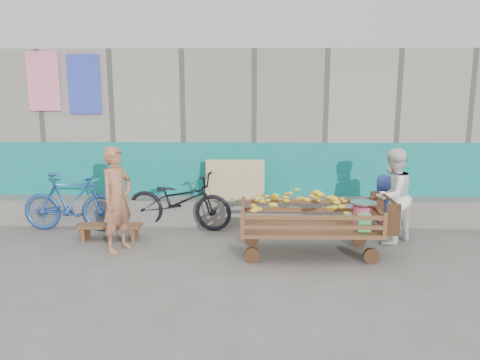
{
  "coord_description": "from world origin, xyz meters",
  "views": [
    {
      "loc": [
        0.55,
        -5.56,
        2.31
      ],
      "look_at": [
        0.41,
        1.2,
        1.0
      ],
      "focal_mm": 35.0,
      "sensor_mm": 36.0,
      "label": 1
    }
  ],
  "objects_px": {
    "banana_cart": "(307,213)",
    "woman": "(392,196)",
    "bicycle_dark": "(179,201)",
    "vendor_man": "(117,199)",
    "bench": "(110,229)",
    "child": "(383,204)",
    "bicycle_blue": "(71,202)"
  },
  "relations": [
    {
      "from": "banana_cart",
      "to": "bench",
      "type": "relative_size",
      "value": 2.17
    },
    {
      "from": "child",
      "to": "bicycle_dark",
      "type": "xyz_separation_m",
      "value": [
        -3.34,
        0.23,
        -0.01
      ]
    },
    {
      "from": "vendor_man",
      "to": "bicycle_blue",
      "type": "bearing_deg",
      "value": 74.32
    },
    {
      "from": "bicycle_dark",
      "to": "bench",
      "type": "bearing_deg",
      "value": 134.73
    },
    {
      "from": "bench",
      "to": "bicycle_dark",
      "type": "xyz_separation_m",
      "value": [
        1.0,
        0.64,
        0.3
      ]
    },
    {
      "from": "vendor_man",
      "to": "woman",
      "type": "distance_m",
      "value": 4.08
    },
    {
      "from": "woman",
      "to": "bicycle_blue",
      "type": "bearing_deg",
      "value": -45.57
    },
    {
      "from": "bench",
      "to": "bicycle_blue",
      "type": "distance_m",
      "value": 0.95
    },
    {
      "from": "bench",
      "to": "vendor_man",
      "type": "height_order",
      "value": "vendor_man"
    },
    {
      "from": "woman",
      "to": "bicycle_blue",
      "type": "xyz_separation_m",
      "value": [
        -5.1,
        0.52,
        -0.24
      ]
    },
    {
      "from": "banana_cart",
      "to": "bicycle_blue",
      "type": "distance_m",
      "value": 3.9
    },
    {
      "from": "bench",
      "to": "bicycle_dark",
      "type": "bearing_deg",
      "value": 32.74
    },
    {
      "from": "vendor_man",
      "to": "child",
      "type": "relative_size",
      "value": 1.55
    },
    {
      "from": "child",
      "to": "bicycle_dark",
      "type": "bearing_deg",
      "value": 0.68
    },
    {
      "from": "vendor_man",
      "to": "bicycle_blue",
      "type": "height_order",
      "value": "vendor_man"
    },
    {
      "from": "bench",
      "to": "child",
      "type": "distance_m",
      "value": 4.37
    },
    {
      "from": "vendor_man",
      "to": "bench",
      "type": "bearing_deg",
      "value": 56.57
    },
    {
      "from": "bench",
      "to": "vendor_man",
      "type": "relative_size",
      "value": 0.64
    },
    {
      "from": "bench",
      "to": "vendor_man",
      "type": "distance_m",
      "value": 0.81
    },
    {
      "from": "child",
      "to": "bicycle_blue",
      "type": "bearing_deg",
      "value": 3.99
    },
    {
      "from": "child",
      "to": "bicycle_dark",
      "type": "distance_m",
      "value": 3.35
    },
    {
      "from": "woman",
      "to": "child",
      "type": "height_order",
      "value": "woman"
    },
    {
      "from": "banana_cart",
      "to": "vendor_man",
      "type": "bearing_deg",
      "value": 177.58
    },
    {
      "from": "banana_cart",
      "to": "bicycle_blue",
      "type": "xyz_separation_m",
      "value": [
        -3.75,
        1.07,
        -0.12
      ]
    },
    {
      "from": "banana_cart",
      "to": "bicycle_dark",
      "type": "bearing_deg",
      "value": 148.12
    },
    {
      "from": "banana_cart",
      "to": "vendor_man",
      "type": "distance_m",
      "value": 2.71
    },
    {
      "from": "bench",
      "to": "woman",
      "type": "bearing_deg",
      "value": -0.67
    },
    {
      "from": "woman",
      "to": "bicycle_dark",
      "type": "xyz_separation_m",
      "value": [
        -3.34,
        0.69,
        -0.25
      ]
    },
    {
      "from": "bench",
      "to": "bicycle_blue",
      "type": "xyz_separation_m",
      "value": [
        -0.77,
        0.47,
        0.31
      ]
    },
    {
      "from": "vendor_man",
      "to": "child",
      "type": "xyz_separation_m",
      "value": [
        4.06,
        0.89,
        -0.27
      ]
    },
    {
      "from": "vendor_man",
      "to": "bicycle_dark",
      "type": "distance_m",
      "value": 1.36
    },
    {
      "from": "banana_cart",
      "to": "woman",
      "type": "relative_size",
      "value": 1.45
    }
  ]
}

